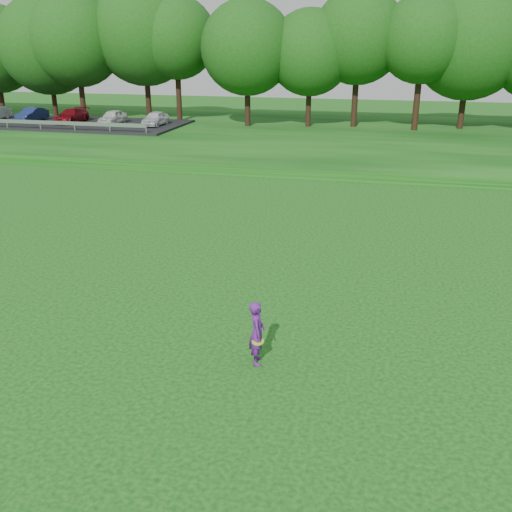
# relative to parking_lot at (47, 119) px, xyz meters

# --- Properties ---
(ground) EXTENTS (140.00, 140.00, 0.00)m
(ground) POSITION_rel_parking_lot_xyz_m (24.42, -32.82, -1.06)
(ground) COLOR #0C3E0B
(ground) RESTS_ON ground
(berm) EXTENTS (130.00, 30.00, 0.60)m
(berm) POSITION_rel_parking_lot_xyz_m (24.42, 1.18, -0.76)
(berm) COLOR #0C3E0B
(berm) RESTS_ON ground
(walking_path) EXTENTS (130.00, 1.60, 0.04)m
(walking_path) POSITION_rel_parking_lot_xyz_m (24.42, -12.82, -1.04)
(walking_path) COLOR gray
(walking_path) RESTS_ON ground
(treeline) EXTENTS (104.00, 7.00, 15.00)m
(treeline) POSITION_rel_parking_lot_xyz_m (24.42, 5.18, 7.04)
(treeline) COLOR #1A430F
(treeline) RESTS_ON berm
(parking_lot) EXTENTS (24.00, 9.00, 1.38)m
(parking_lot) POSITION_rel_parking_lot_xyz_m (0.00, 0.00, 0.00)
(parking_lot) COLOR black
(parking_lot) RESTS_ON berm
(woman) EXTENTS (0.54, 0.69, 1.66)m
(woman) POSITION_rel_parking_lot_xyz_m (27.73, -34.21, -0.23)
(woman) COLOR #5D1B7D
(woman) RESTS_ON ground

